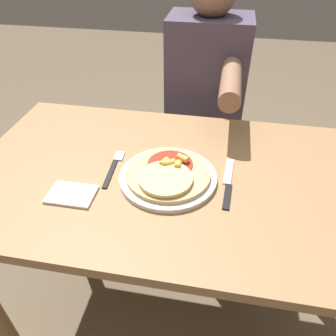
{
  "coord_description": "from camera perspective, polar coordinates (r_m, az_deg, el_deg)",
  "views": [
    {
      "loc": [
        0.14,
        -0.73,
        1.36
      ],
      "look_at": [
        0.01,
        -0.03,
        0.8
      ],
      "focal_mm": 35.0,
      "sensor_mm": 36.0,
      "label": 1
    }
  ],
  "objects": [
    {
      "name": "pizza",
      "position": [
        0.91,
        -0.02,
        -0.97
      ],
      "size": [
        0.24,
        0.24,
        0.04
      ],
      "color": "#DBBC7A",
      "rests_on": "plate"
    },
    {
      "name": "ground_plane",
      "position": [
        1.55,
        -0.39,
        -23.24
      ],
      "size": [
        8.0,
        8.0,
        0.0
      ],
      "primitive_type": "plane",
      "color": "brown"
    },
    {
      "name": "fork",
      "position": [
        0.99,
        -9.38,
        0.33
      ],
      "size": [
        0.03,
        0.18,
        0.0
      ],
      "color": "black",
      "rests_on": "dining_table"
    },
    {
      "name": "dining_table",
      "position": [
        1.04,
        -0.53,
        -6.42
      ],
      "size": [
        1.16,
        0.7,
        0.76
      ],
      "color": "#9E754C",
      "rests_on": "ground_plane"
    },
    {
      "name": "person_diner",
      "position": [
        1.46,
        6.48,
        11.23
      ],
      "size": [
        0.32,
        0.52,
        1.22
      ],
      "color": "#2D2D38",
      "rests_on": "ground_plane"
    },
    {
      "name": "knife",
      "position": [
        0.93,
        10.4,
        -2.6
      ],
      "size": [
        0.03,
        0.22,
        0.0
      ],
      "color": "black",
      "rests_on": "dining_table"
    },
    {
      "name": "napkin",
      "position": [
        0.92,
        -16.43,
        -4.44
      ],
      "size": [
        0.12,
        0.09,
        0.01
      ],
      "color": "silver",
      "rests_on": "dining_table"
    },
    {
      "name": "plate",
      "position": [
        0.93,
        -0.0,
        -1.6
      ],
      "size": [
        0.28,
        0.28,
        0.01
      ],
      "color": "silver",
      "rests_on": "dining_table"
    }
  ]
}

